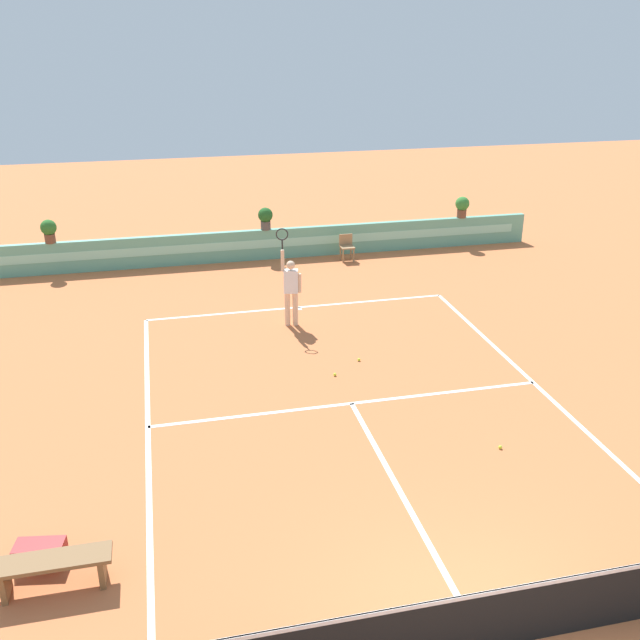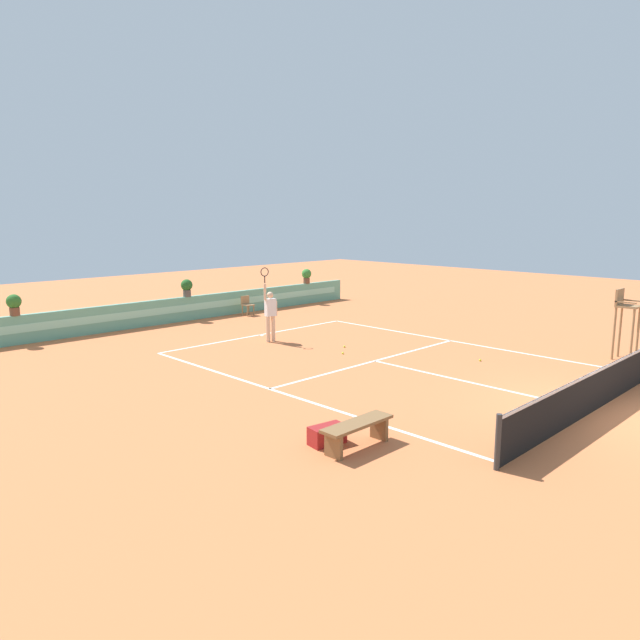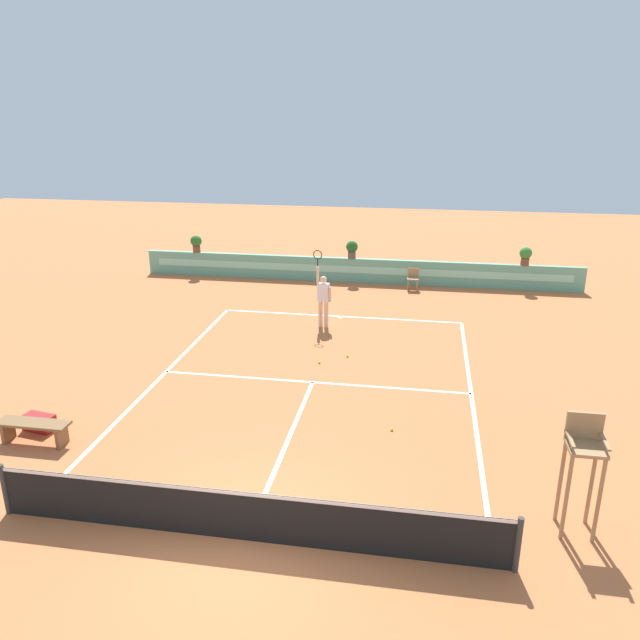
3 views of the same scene
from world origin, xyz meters
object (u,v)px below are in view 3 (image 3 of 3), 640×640
object	(u,v)px
gear_bag	(39,423)
tennis_ball_mid_court	(392,429)
potted_plant_far_left	(196,243)
umpire_chair	(583,461)
ball_kid_chair	(413,278)
bench_courtside	(34,428)
tennis_ball_by_sideline	(348,356)
tennis_player	(323,297)
potted_plant_centre	(352,248)
tennis_ball_near_baseline	(319,362)
potted_plant_far_right	(526,255)

from	to	relation	value
gear_bag	tennis_ball_mid_court	bearing A→B (deg)	9.29
potted_plant_far_left	umpire_chair	bearing A→B (deg)	-50.72
ball_kid_chair	bench_courtside	xyz separation A→B (m)	(-7.75, -13.33, -0.10)
umpire_chair	bench_courtside	xyz separation A→B (m)	(-10.92, 1.06, -0.97)
umpire_chair	gear_bag	world-z (taller)	umpire_chair
gear_bag	tennis_ball_by_sideline	distance (m)	8.34
bench_courtside	gear_bag	xyz separation A→B (m)	(-0.25, 0.55, -0.20)
tennis_player	potted_plant_far_left	world-z (taller)	tennis_player
umpire_chair	tennis_player	xyz separation A→B (m)	(-5.96, 9.47, -0.29)
potted_plant_centre	tennis_ball_near_baseline	bearing A→B (deg)	-89.07
tennis_ball_near_baseline	potted_plant_far_right	size ratio (longest dim) A/B	0.09
gear_bag	potted_plant_centre	size ratio (longest dim) A/B	0.97
tennis_ball_mid_court	tennis_ball_near_baseline	bearing A→B (deg)	122.67
umpire_chair	bench_courtside	distance (m)	11.01
umpire_chair	tennis_ball_by_sideline	bearing A→B (deg)	124.54
umpire_chair	potted_plant_centre	world-z (taller)	umpire_chair
gear_bag	tennis_ball_mid_court	distance (m)	7.97
tennis_ball_by_sideline	potted_plant_far_right	size ratio (longest dim) A/B	0.09
potted_plant_centre	potted_plant_far_right	distance (m)	6.84
bench_courtside	potted_plant_centre	bearing A→B (deg)	69.67
ball_kid_chair	potted_plant_far_right	distance (m)	4.46
potted_plant_far_left	gear_bag	bearing A→B (deg)	-84.92
potted_plant_far_left	bench_courtside	bearing A→B (deg)	-84.09
ball_kid_chair	gear_bag	bearing A→B (deg)	-122.05
tennis_player	tennis_ball_near_baseline	size ratio (longest dim) A/B	38.01
umpire_chair	potted_plant_far_right	size ratio (longest dim) A/B	2.96
gear_bag	potted_plant_far_right	bearing A→B (deg)	47.71
tennis_ball_near_baseline	bench_courtside	bearing A→B (deg)	-134.97
tennis_ball_by_sideline	bench_courtside	bearing A→B (deg)	-135.55
ball_kid_chair	potted_plant_centre	world-z (taller)	potted_plant_centre
gear_bag	ball_kid_chair	bearing A→B (deg)	57.95
ball_kid_chair	tennis_ball_by_sideline	bearing A→B (deg)	-102.77
tennis_ball_mid_court	tennis_ball_by_sideline	size ratio (longest dim) A/B	1.00
tennis_ball_near_baseline	tennis_ball_by_sideline	bearing A→B (deg)	39.80
umpire_chair	gear_bag	bearing A→B (deg)	171.82
tennis_ball_near_baseline	tennis_ball_by_sideline	xyz separation A→B (m)	(0.73, 0.61, 0.00)
gear_bag	tennis_player	distance (m)	9.48
potted_plant_centre	bench_courtside	bearing A→B (deg)	-110.33
umpire_chair	tennis_ball_by_sideline	size ratio (longest dim) A/B	31.47
bench_courtside	potted_plant_far_right	bearing A→B (deg)	49.42
tennis_ball_mid_court	potted_plant_far_right	bearing A→B (deg)	70.08
tennis_player	tennis_ball_by_sideline	xyz separation A→B (m)	(1.12, -2.45, -1.02)
umpire_chair	tennis_player	world-z (taller)	tennis_player
umpire_chair	tennis_ball_mid_court	distance (m)	4.58
bench_courtside	tennis_ball_mid_court	distance (m)	7.84
tennis_ball_mid_court	potted_plant_centre	world-z (taller)	potted_plant_centre
umpire_chair	gear_bag	size ratio (longest dim) A/B	3.06
potted_plant_far_right	potted_plant_far_left	bearing A→B (deg)	180.00
tennis_player	potted_plant_far_right	bearing A→B (deg)	38.57
tennis_ball_by_sideline	potted_plant_centre	bearing A→B (deg)	96.13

